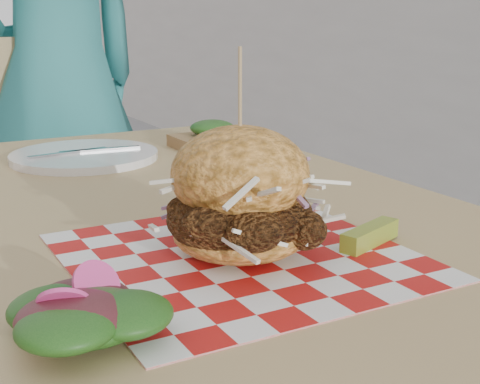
{
  "coord_description": "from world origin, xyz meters",
  "views": [
    {
      "loc": [
        -0.26,
        -0.95,
        1.01
      ],
      "look_at": [
        0.08,
        -0.34,
        0.82
      ],
      "focal_mm": 50.0,
      "sensor_mm": 36.0,
      "label": 1
    }
  ],
  "objects": [
    {
      "name": "diner",
      "position": [
        0.21,
        0.97,
        0.84
      ],
      "size": [
        0.71,
        0.59,
        1.67
      ],
      "primitive_type": "imported",
      "rotation": [
        0.0,
        0.0,
        3.49
      ],
      "color": "teal",
      "rests_on": "ground"
    },
    {
      "name": "patio_table",
      "position": [
        0.07,
        -0.1,
        0.67
      ],
      "size": [
        0.8,
        1.2,
        0.75
      ],
      "color": "tan",
      "rests_on": "ground"
    },
    {
      "name": "patio_chair",
      "position": [
        0.09,
        0.89,
        0.55
      ],
      "size": [
        0.48,
        0.49,
        0.95
      ],
      "rotation": [
        0.0,
        0.0,
        -0.16
      ],
      "color": "tan",
      "rests_on": "ground"
    },
    {
      "name": "paper_liner",
      "position": [
        0.08,
        -0.34,
        0.75
      ],
      "size": [
        0.36,
        0.36,
        0.0
      ],
      "primitive_type": "cube",
      "color": "red",
      "rests_on": "patio_table"
    },
    {
      "name": "sandwich",
      "position": [
        0.08,
        -0.34,
        0.82
      ],
      "size": [
        0.2,
        0.2,
        0.23
      ],
      "color": "#EC9D42",
      "rests_on": "paper_liner"
    },
    {
      "name": "pickle_spear",
      "position": [
        0.23,
        -0.38,
        0.76
      ],
      "size": [
        0.1,
        0.05,
        0.02
      ],
      "primitive_type": "cube",
      "rotation": [
        0.0,
        0.0,
        0.35
      ],
      "color": "#86A32F",
      "rests_on": "paper_liner"
    },
    {
      "name": "side_salad",
      "position": [
        -0.12,
        -0.44,
        0.76
      ],
      "size": [
        0.14,
        0.13,
        0.05
      ],
      "color": "#3F1419",
      "rests_on": "patio_table"
    },
    {
      "name": "place_setting",
      "position": [
        0.07,
        0.25,
        0.76
      ],
      "size": [
        0.27,
        0.27,
        0.02
      ],
      "color": "white",
      "rests_on": "patio_table"
    },
    {
      "name": "kraft_tray",
      "position": [
        0.33,
        0.24,
        0.77
      ],
      "size": [
        0.15,
        0.12,
        0.06
      ],
      "color": "olive",
      "rests_on": "patio_table"
    }
  ]
}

